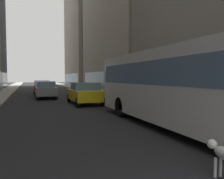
% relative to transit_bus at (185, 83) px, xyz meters
% --- Properties ---
extents(ground_plane, '(120.00, 120.00, 0.00)m').
position_rel_transit_bus_xyz_m(ground_plane, '(-2.80, 28.28, -1.78)').
color(ground_plane, '#232326').
extents(sidewalk_left, '(2.40, 110.00, 0.15)m').
position_rel_transit_bus_xyz_m(sidewalk_left, '(-8.50, 28.28, -1.70)').
color(sidewalk_left, '#ADA89E').
rests_on(sidewalk_left, ground).
extents(sidewalk_right, '(2.40, 110.00, 0.15)m').
position_rel_transit_bus_xyz_m(sidewalk_right, '(2.90, 28.28, -1.70)').
color(sidewalk_right, gray).
rests_on(sidewalk_right, ground).
extents(building_right_far, '(11.27, 17.56, 29.53)m').
position_rel_transit_bus_xyz_m(building_right_far, '(9.10, 43.75, 12.98)').
color(building_right_far, '#A0937F').
rests_on(building_right_far, ground).
extents(transit_bus, '(2.78, 11.53, 3.05)m').
position_rel_transit_bus_xyz_m(transit_bus, '(0.00, 0.00, 0.00)').
color(transit_bus, silver).
rests_on(transit_bus, ground).
extents(car_grey_wagon, '(1.82, 4.67, 1.62)m').
position_rel_transit_bus_xyz_m(car_grey_wagon, '(-4.00, 15.46, -0.95)').
color(car_grey_wagon, slate).
rests_on(car_grey_wagon, ground).
extents(car_red_coupe, '(1.84, 4.10, 1.62)m').
position_rel_transit_bus_xyz_m(car_red_coupe, '(-4.00, 21.41, -0.96)').
color(car_red_coupe, red).
rests_on(car_red_coupe, ground).
extents(car_yellow_taxi, '(1.93, 4.42, 1.62)m').
position_rel_transit_bus_xyz_m(car_yellow_taxi, '(-1.60, 9.43, -0.95)').
color(car_yellow_taxi, yellow).
rests_on(car_yellow_taxi, ground).
extents(dalmatian_dog, '(0.22, 0.96, 0.72)m').
position_rel_transit_bus_xyz_m(dalmatian_dog, '(-1.99, -3.68, -1.26)').
color(dalmatian_dog, white).
rests_on(dalmatian_dog, ground).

